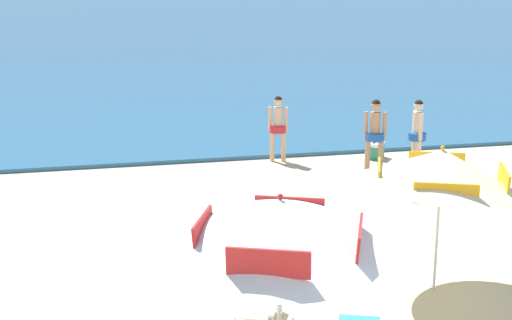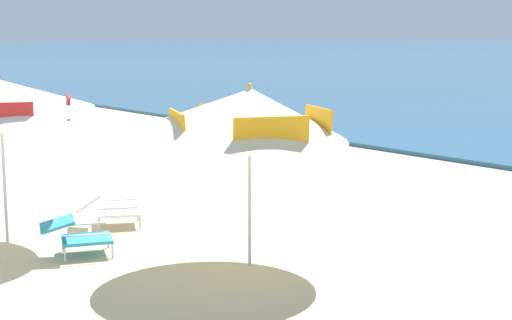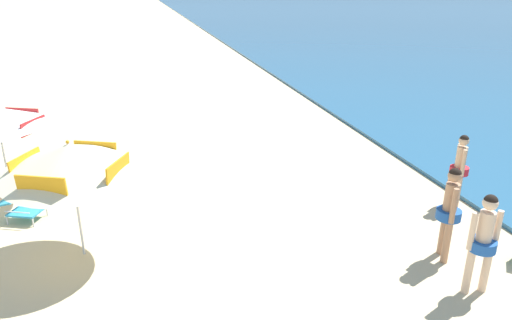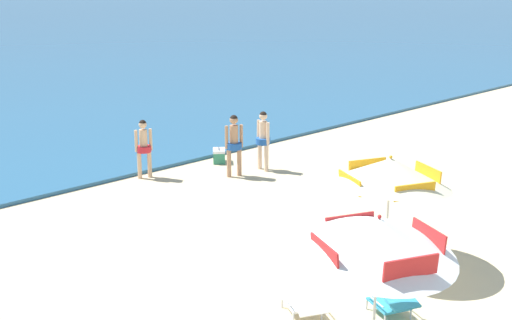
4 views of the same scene
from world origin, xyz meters
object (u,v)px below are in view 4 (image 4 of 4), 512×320
Objects in this scene: beach_umbrella_striped_main at (378,236)px; cooler_box at (219,156)px; person_standing_beside at (144,145)px; lounge_chair_beside_umbrella at (393,303)px; lounge_chair_facing_sea at (305,303)px; person_standing_near_shore at (234,141)px; beach_umbrella_striped_second at (390,172)px; person_wading_in at (263,136)px.

beach_umbrella_striped_main is 10.79m from cooler_box.
lounge_chair_beside_umbrella is at bearing -98.62° from person_standing_beside.
lounge_chair_beside_umbrella is 1.44m from lounge_chair_facing_sea.
person_standing_near_shore reaches higher than cooler_box.
beach_umbrella_striped_second is at bearing -87.85° from person_standing_beside.
person_standing_beside reaches higher than cooler_box.
cooler_box is at bearing 74.17° from beach_umbrella_striped_second.
person_standing_beside is at bearing 75.38° from beach_umbrella_striped_main.
person_wading_in is 2.79× the size of cooler_box.
person_standing_near_shore is at bearing 61.58° from beach_umbrella_striped_main.
person_wading_in is at bearing 67.35° from beach_umbrella_striped_second.
person_standing_beside is at bearing 92.15° from beach_umbrella_striped_second.
person_standing_near_shore is 1.65m from cooler_box.
lounge_chair_facing_sea is (0.08, 1.45, -1.63)m from beach_umbrella_striped_main.
beach_umbrella_striped_main is 2.18m from lounge_chair_facing_sea.
cooler_box is (-0.41, 1.43, -0.77)m from person_wading_in.
person_wading_in is at bearing 56.10° from beach_umbrella_striped_main.
beach_umbrella_striped_main is at bearing -157.91° from lounge_chair_beside_umbrella.
lounge_chair_facing_sea is at bearing -128.97° from person_wading_in.
beach_umbrella_striped_main reaches higher than beach_umbrella_striped_second.
beach_umbrella_striped_main is 2.72× the size of lounge_chair_beside_umbrella.
person_standing_near_shore is 1.06× the size of person_standing_beside.
beach_umbrella_striped_second reaches higher than person_standing_beside.
beach_umbrella_striped_second reaches higher than person_standing_near_shore.
person_standing_beside is 3.30m from person_wading_in.
person_wading_in is (5.30, 6.55, 0.71)m from lounge_chair_facing_sea.
person_standing_near_shore is (4.31, 6.66, 0.72)m from lounge_chair_facing_sea.
person_standing_beside is 2.67× the size of cooler_box.
person_standing_near_shore is 1.02× the size of person_wading_in.
lounge_chair_beside_umbrella is 9.76m from cooler_box.
cooler_box is (3.84, 8.98, -0.08)m from lounge_chair_beside_umbrella.
beach_umbrella_striped_main is 10.03m from person_standing_beside.
beach_umbrella_striped_second is at bearing -105.83° from cooler_box.
lounge_chair_beside_umbrella is at bearing -113.13° from cooler_box.
person_wading_in is at bearing -6.03° from person_standing_near_shore.
lounge_chair_beside_umbrella is at bearing -140.24° from beach_umbrella_striped_second.
beach_umbrella_striped_main is at bearing -146.52° from beach_umbrella_striped_second.
beach_umbrella_striped_main is at bearing -117.74° from cooler_box.
lounge_chair_beside_umbrella is (-1.69, -1.40, -1.56)m from beach_umbrella_striped_second.
beach_umbrella_striped_main is 3.37m from beach_umbrella_striped_second.
lounge_chair_facing_sea is at bearing -122.92° from person_standing_near_shore.
lounge_chair_beside_umbrella is at bearing -113.09° from person_standing_near_shore.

